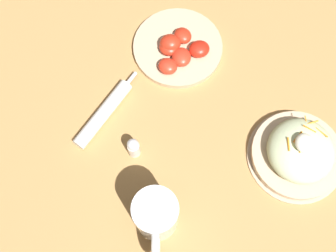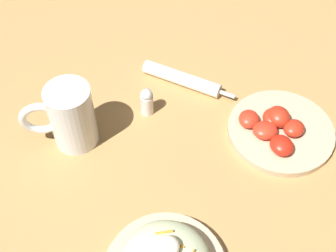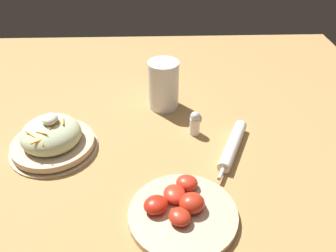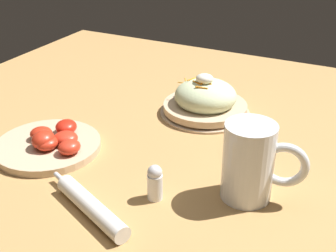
{
  "view_description": "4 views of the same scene",
  "coord_description": "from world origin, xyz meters",
  "px_view_note": "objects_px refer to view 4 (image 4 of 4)",
  "views": [
    {
      "loc": [
        0.29,
        0.02,
        0.9
      ],
      "look_at": [
        -0.01,
        -0.03,
        0.08
      ],
      "focal_mm": 45.38,
      "sensor_mm": 36.0,
      "label": 1
    },
    {
      "loc": [
        -0.03,
        0.54,
        0.75
      ],
      "look_at": [
        -0.01,
        -0.0,
        0.07
      ],
      "focal_mm": 49.51,
      "sensor_mm": 36.0,
      "label": 2
    },
    {
      "loc": [
        -0.7,
        -0.01,
        0.55
      ],
      "look_at": [
        -0.0,
        -0.03,
        0.05
      ],
      "focal_mm": 37.55,
      "sensor_mm": 36.0,
      "label": 3
    },
    {
      "loc": [
        0.35,
        -0.67,
        0.48
      ],
      "look_at": [
        0.01,
        -0.0,
        0.09
      ],
      "focal_mm": 49.12,
      "sensor_mm": 36.0,
      "label": 4
    }
  ],
  "objects_px": {
    "salt_shaker": "(155,182)",
    "napkin_roll": "(91,207)",
    "beer_mug": "(250,166)",
    "salad_plate": "(205,101)",
    "tomato_plate": "(50,143)"
  },
  "relations": [
    {
      "from": "salt_shaker",
      "to": "tomato_plate",
      "type": "bearing_deg",
      "value": 169.53
    },
    {
      "from": "salad_plate",
      "to": "beer_mug",
      "type": "bearing_deg",
      "value": -54.66
    },
    {
      "from": "tomato_plate",
      "to": "salt_shaker",
      "type": "distance_m",
      "value": 0.27
    },
    {
      "from": "beer_mug",
      "to": "napkin_roll",
      "type": "relative_size",
      "value": 0.69
    },
    {
      "from": "beer_mug",
      "to": "napkin_roll",
      "type": "bearing_deg",
      "value": -142.52
    },
    {
      "from": "napkin_roll",
      "to": "tomato_plate",
      "type": "xyz_separation_m",
      "value": [
        -0.2,
        0.14,
        0.0
      ]
    },
    {
      "from": "beer_mug",
      "to": "salt_shaker",
      "type": "relative_size",
      "value": 2.17
    },
    {
      "from": "tomato_plate",
      "to": "napkin_roll",
      "type": "bearing_deg",
      "value": -34.62
    },
    {
      "from": "napkin_roll",
      "to": "beer_mug",
      "type": "bearing_deg",
      "value": 37.48
    },
    {
      "from": "salt_shaker",
      "to": "napkin_roll",
      "type": "bearing_deg",
      "value": -130.09
    },
    {
      "from": "salad_plate",
      "to": "tomato_plate",
      "type": "xyz_separation_m",
      "value": [
        -0.22,
        -0.3,
        -0.02
      ]
    },
    {
      "from": "napkin_roll",
      "to": "salt_shaker",
      "type": "relative_size",
      "value": 3.12
    },
    {
      "from": "napkin_roll",
      "to": "tomato_plate",
      "type": "distance_m",
      "value": 0.24
    },
    {
      "from": "salad_plate",
      "to": "beer_mug",
      "type": "height_order",
      "value": "beer_mug"
    },
    {
      "from": "napkin_roll",
      "to": "salt_shaker",
      "type": "distance_m",
      "value": 0.11
    }
  ]
}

